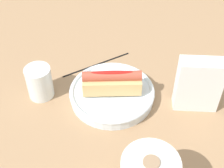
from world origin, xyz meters
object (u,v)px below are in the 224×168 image
at_px(serving_bowl, 112,93).
at_px(chopstick_near, 97,64).
at_px(hotdog_front, 112,82).
at_px(water_glass, 40,84).
at_px(napkin_box, 198,85).

height_order(serving_bowl, chopstick_near, serving_bowl).
relative_size(hotdog_front, chopstick_near, 0.71).
bearing_deg(hotdog_front, serving_bowl, -153.43).
distance_m(water_glass, chopstick_near, 0.19).
xyz_separation_m(serving_bowl, chopstick_near, (0.02, -0.14, -0.02)).
bearing_deg(chopstick_near, water_glass, 10.78).
distance_m(serving_bowl, hotdog_front, 0.04).
xyz_separation_m(hotdog_front, napkin_box, (-0.21, 0.06, 0.01)).
xyz_separation_m(serving_bowl, water_glass, (0.18, -0.05, 0.02)).
bearing_deg(serving_bowl, chopstick_near, -82.06).
xyz_separation_m(serving_bowl, napkin_box, (-0.21, 0.06, 0.06)).
height_order(hotdog_front, napkin_box, napkin_box).
height_order(serving_bowl, water_glass, water_glass).
relative_size(hotdog_front, napkin_box, 1.04).
bearing_deg(water_glass, napkin_box, 163.81).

